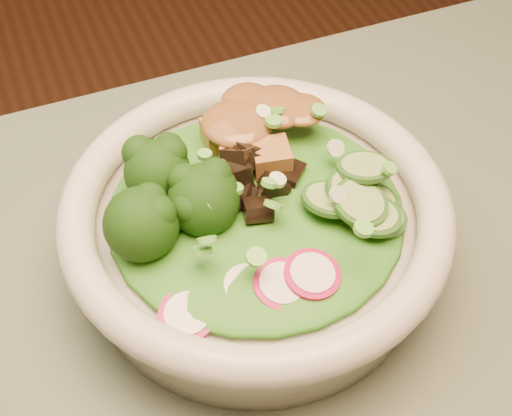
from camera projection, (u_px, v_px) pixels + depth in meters
name	position (u px, v px, depth m)	size (l,w,h in m)	color
salad_bowl	(256.00, 227.00, 0.48)	(0.26, 0.26, 0.07)	beige
lettuce_bed	(256.00, 207.00, 0.47)	(0.20, 0.20, 0.02)	#1D6B16
broccoli_florets	(162.00, 196.00, 0.45)	(0.08, 0.07, 0.04)	black
radish_slices	(264.00, 283.00, 0.42)	(0.11, 0.04, 0.02)	#9C0C3C
cucumber_slices	(353.00, 195.00, 0.46)	(0.07, 0.07, 0.03)	#83A25A
mushroom_heap	(255.00, 180.00, 0.47)	(0.07, 0.07, 0.04)	black
tofu_cubes	(256.00, 132.00, 0.50)	(0.09, 0.06, 0.03)	#925C30
peanut_sauce	(256.00, 118.00, 0.49)	(0.07, 0.05, 0.02)	brown
scallion_garnish	(256.00, 183.00, 0.45)	(0.18, 0.18, 0.02)	#5FB841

